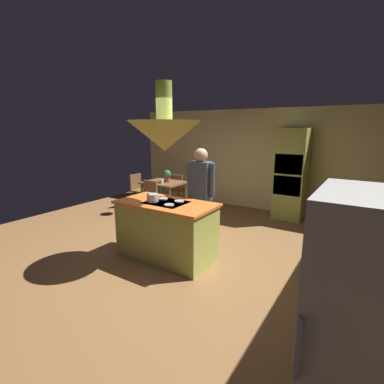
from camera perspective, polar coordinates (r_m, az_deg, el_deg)
ground at (r=4.97m, az=-3.54°, el=-12.06°), size 8.16×8.16×0.00m
wall_back at (r=7.61m, az=11.94°, el=6.36°), size 6.80×0.10×2.55m
kitchen_island at (r=4.64m, az=-5.10°, el=-7.60°), size 1.57×0.83×0.96m
counter_run_right at (r=4.52m, az=32.88°, el=-10.17°), size 0.73×2.37×0.94m
oven_tower at (r=6.93m, az=19.15°, el=3.37°), size 0.66×0.62×2.08m
refrigerator at (r=2.11m, az=32.38°, el=-24.32°), size 0.72×0.74×1.75m
dining_table at (r=7.20m, az=-5.61°, el=1.16°), size 0.99×0.80×0.76m
person_at_island at (r=4.91m, az=1.74°, el=0.12°), size 0.53×0.23×1.75m
range_hood at (r=4.35m, az=-5.49°, el=11.46°), size 1.10×1.10×1.00m
pendant_light_over_table at (r=7.06m, az=-5.82°, el=10.87°), size 0.32×0.32×0.82m
chair_facing_island at (r=6.77m, az=-8.84°, el=-0.92°), size 0.40×0.40×0.87m
chair_by_back_wall at (r=7.71m, az=-2.73°, el=0.90°), size 0.40×0.40×0.87m
chair_at_corner at (r=7.79m, az=-10.64°, el=0.81°), size 0.40×0.40×0.87m
potted_plant_on_table at (r=7.12m, az=-5.03°, el=3.34°), size 0.20×0.20×0.30m
cup_on_table at (r=6.96m, az=-6.04°, el=2.07°), size 0.07×0.07×0.09m
canister_flour at (r=3.79m, az=33.78°, el=-5.40°), size 0.11×0.11×0.21m
canister_sugar at (r=3.97m, az=33.72°, el=-4.99°), size 0.12×0.12×0.16m
microwave_on_counter at (r=5.03m, az=33.73°, el=-0.97°), size 0.46×0.36×0.28m
cooking_pot_on_cooktop at (r=4.48m, az=-7.87°, el=-1.13°), size 0.18×0.18×0.12m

